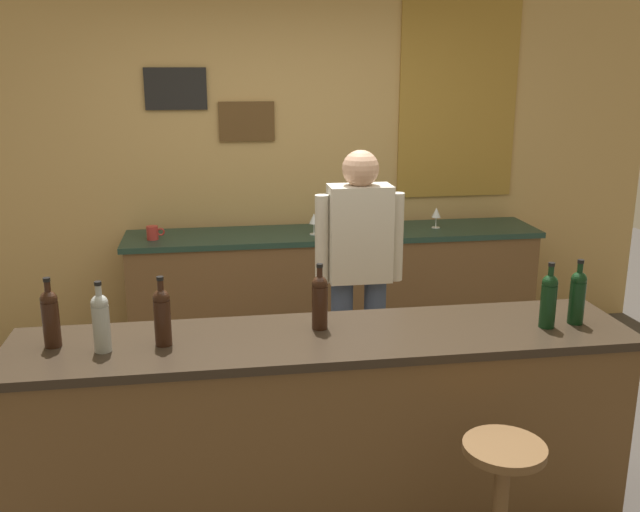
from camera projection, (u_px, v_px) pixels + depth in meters
name	position (u px, v px, depth m)	size (l,w,h in m)	color
ground_plane	(313.00, 469.00, 3.77)	(10.00, 10.00, 0.00)	#423D38
back_wall	(278.00, 155.00, 5.34)	(6.00, 0.09, 2.80)	tan
bar_counter	(325.00, 428.00, 3.27)	(2.78, 0.60, 0.92)	brown
side_counter	(334.00, 290.00, 5.28)	(3.02, 0.56, 0.90)	brown
bartender	(359.00, 267.00, 4.13)	(0.52, 0.21, 1.62)	#384766
bar_stool	(501.00, 495.00, 2.76)	(0.32, 0.32, 0.68)	brown
wine_bottle_a	(50.00, 316.00, 2.99)	(0.07, 0.07, 0.31)	black
wine_bottle_b	(101.00, 321.00, 2.93)	(0.07, 0.07, 0.31)	#999E99
wine_bottle_c	(162.00, 315.00, 3.00)	(0.07, 0.07, 0.31)	black
wine_bottle_d	(320.00, 300.00, 3.19)	(0.07, 0.07, 0.31)	black
wine_bottle_e	(549.00, 299.00, 3.21)	(0.07, 0.07, 0.31)	black
wine_bottle_f	(577.00, 295.00, 3.25)	(0.07, 0.07, 0.31)	black
wine_glass_a	(314.00, 219.00, 5.05)	(0.07, 0.07, 0.16)	silver
wine_glass_b	(353.00, 214.00, 5.23)	(0.07, 0.07, 0.16)	silver
wine_glass_c	(381.00, 217.00, 5.13)	(0.07, 0.07, 0.16)	silver
wine_glass_d	(400.00, 214.00, 5.23)	(0.07, 0.07, 0.16)	silver
wine_glass_e	(436.00, 213.00, 5.25)	(0.07, 0.07, 0.16)	silver
coffee_mug	(153.00, 233.00, 4.92)	(0.13, 0.08, 0.09)	#B2332D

